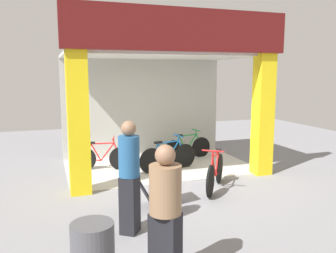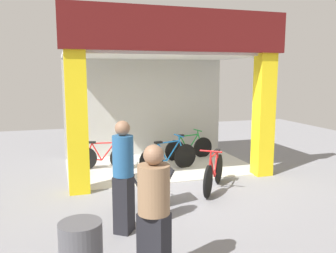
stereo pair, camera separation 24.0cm
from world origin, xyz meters
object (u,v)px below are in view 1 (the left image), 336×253
Objects in this scene: bicycle_inside_1 at (102,157)px; pedestrian_0 at (165,212)px; pedestrian_1 at (129,176)px; bicycle_inside_0 at (187,148)px; bicycle_parked_0 at (215,172)px; bicycle_inside_2 at (168,157)px; sandwich_board_sign at (153,187)px.

pedestrian_0 is (-0.04, -4.97, 0.52)m from bicycle_inside_1.
bicycle_inside_0 is at bearing 57.16° from pedestrian_1.
pedestrian_0 is (-2.47, -5.35, 0.52)m from bicycle_inside_0.
bicycle_inside_1 is 1.10× the size of bicycle_parked_0.
pedestrian_1 is at bearing -146.87° from bicycle_parked_0.
bicycle_inside_1 is at bearing 89.55° from pedestrian_0.
pedestrian_1 reaches higher than bicycle_inside_2.
sandwich_board_sign is at bearing 76.65° from pedestrian_0.
bicycle_inside_2 is at bearing -20.41° from bicycle_inside_1.
bicycle_inside_1 reaches higher than bicycle_inside_0.
bicycle_parked_0 is 1.57m from sandwich_board_sign.
pedestrian_0 is 1.39m from pedestrian_1.
sandwich_board_sign is (0.50, -2.69, 0.03)m from bicycle_inside_1.
bicycle_inside_2 is (1.53, -0.57, 0.02)m from bicycle_inside_1.
sandwich_board_sign is at bearing -79.44° from bicycle_inside_1.
pedestrian_1 reaches higher than bicycle_inside_1.
bicycle_inside_0 is 0.86× the size of pedestrian_1.
sandwich_board_sign is at bearing -115.73° from bicycle_inside_2.
pedestrian_0 reaches higher than bicycle_inside_0.
bicycle_inside_2 is 1.70m from bicycle_parked_0.
bicycle_inside_1 is at bearing -171.03° from bicycle_inside_0.
bicycle_inside_2 is at bearing 61.18° from pedestrian_1.
pedestrian_0 is at bearing -90.45° from bicycle_inside_1.
bicycle_inside_2 is 0.96× the size of pedestrian_0.
pedestrian_0 is (-1.56, -4.40, 0.50)m from bicycle_inside_2.
bicycle_inside_1 is 5.00m from pedestrian_0.
pedestrian_1 is (-2.13, -1.39, 0.52)m from bicycle_parked_0.
sandwich_board_sign is (-1.93, -3.08, 0.03)m from bicycle_inside_0.
pedestrian_1 is (-0.14, -3.59, 0.55)m from bicycle_inside_1.
pedestrian_0 is at bearing -86.00° from pedestrian_1.
pedestrian_1 reaches higher than pedestrian_0.
pedestrian_1 is at bearing 94.00° from pedestrian_0.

